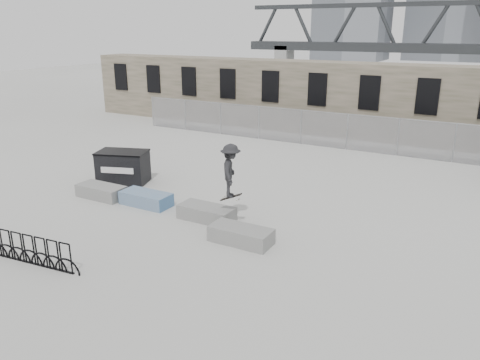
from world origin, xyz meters
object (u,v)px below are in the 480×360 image
(bike_rack, at_px, (18,247))
(planter_center_right, at_px, (207,212))
(skateboarder, at_px, (231,171))
(dumpster, at_px, (123,167))
(planter_offset, at_px, (241,234))
(planter_far_left, at_px, (101,191))
(planter_center_left, at_px, (146,198))

(bike_rack, bearing_deg, planter_center_right, 59.55)
(skateboarder, bearing_deg, dumpster, 48.84)
(planter_offset, height_order, bike_rack, bike_rack)
(planter_offset, distance_m, dumpster, 8.02)
(planter_far_left, xyz_separation_m, skateboarder, (5.91, 0.19, 1.67))
(skateboarder, bearing_deg, bike_rack, 116.54)
(planter_far_left, bearing_deg, bike_rack, -70.27)
(dumpster, distance_m, bike_rack, 7.48)
(planter_center_right, distance_m, skateboarder, 1.93)
(planter_center_right, relative_size, dumpster, 0.82)
(planter_far_left, height_order, planter_center_left, same)
(planter_offset, bearing_deg, skateboarder, 132.35)
(bike_rack, bearing_deg, dumpster, 108.85)
(planter_center_right, bearing_deg, dumpster, 161.90)
(skateboarder, bearing_deg, planter_center_left, 63.53)
(planter_far_left, relative_size, planter_offset, 1.00)
(dumpster, bearing_deg, planter_offset, -40.55)
(planter_far_left, distance_m, bike_rack, 5.46)
(planter_center_left, xyz_separation_m, planter_offset, (4.79, -1.13, 0.00))
(planter_center_right, relative_size, bike_rack, 0.45)
(planter_center_right, height_order, bike_rack, bike_rack)
(planter_far_left, height_order, skateboarder, skateboarder)
(dumpster, xyz_separation_m, skateboarder, (6.48, -1.74, 1.23))
(bike_rack, height_order, skateboarder, skateboarder)
(planter_center_right, distance_m, bike_rack, 6.12)
(bike_rack, relative_size, skateboarder, 2.21)
(dumpster, bearing_deg, bike_rack, -90.92)
(planter_far_left, height_order, planter_offset, same)
(planter_center_left, xyz_separation_m, planter_center_right, (2.82, -0.08, 0.00))
(planter_offset, relative_size, dumpster, 0.82)
(dumpster, height_order, skateboarder, skateboarder)
(planter_far_left, distance_m, planter_offset, 6.98)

